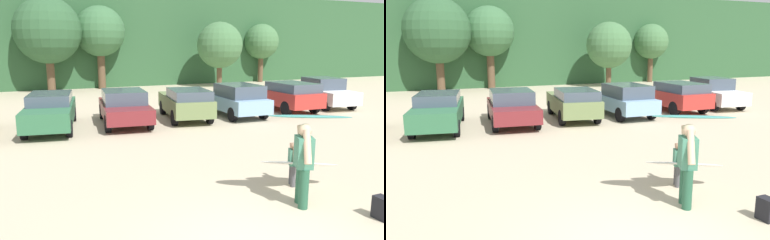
{
  "view_description": "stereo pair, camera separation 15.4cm",
  "coord_description": "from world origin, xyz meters",
  "views": [
    {
      "loc": [
        -3.33,
        -4.88,
        3.34
      ],
      "look_at": [
        1.19,
        5.73,
        1.09
      ],
      "focal_mm": 35.72,
      "sensor_mm": 36.0,
      "label": 1
    },
    {
      "loc": [
        -3.19,
        -4.94,
        3.34
      ],
      "look_at": [
        1.19,
        5.73,
        1.09
      ],
      "focal_mm": 35.72,
      "sensor_mm": 36.0,
      "label": 2
    }
  ],
  "objects": [
    {
      "name": "parked_car_white",
      "position": [
        11.67,
        11.67,
        0.81
      ],
      "size": [
        2.3,
        4.41,
        1.6
      ],
      "rotation": [
        0.0,
        0.0,
        1.44
      ],
      "color": "white",
      "rests_on": "ground_plane"
    },
    {
      "name": "tree_center_left",
      "position": [
        -1.85,
        24.88,
        4.39
      ],
      "size": [
        4.75,
        4.75,
        6.78
      ],
      "color": "brown",
      "rests_on": "ground_plane"
    },
    {
      "name": "surfboard_white",
      "position": [
        2.49,
        2.22,
        0.56
      ],
      "size": [
        1.83,
        1.39,
        0.22
      ],
      "rotation": [
        0.0,
        0.0,
        2.6
      ],
      "color": "white"
    },
    {
      "name": "parked_car_forest_green",
      "position": [
        -2.63,
        11.35,
        0.77
      ],
      "size": [
        2.44,
        4.98,
        1.45
      ],
      "rotation": [
        0.0,
        0.0,
        1.42
      ],
      "color": "#2D6642",
      "rests_on": "ground_plane"
    },
    {
      "name": "person_child",
      "position": [
        2.37,
        2.28,
        0.61
      ],
      "size": [
        0.31,
        0.51,
        1.07
      ],
      "rotation": [
        0.0,
        0.0,
        2.7
      ],
      "color": "#4C4C51",
      "rests_on": "ground_plane"
    },
    {
      "name": "person_adult",
      "position": [
        1.8,
        1.23,
        1.0
      ],
      "size": [
        0.52,
        0.88,
        1.78
      ],
      "rotation": [
        0.0,
        0.0,
        2.7
      ],
      "color": "#26593F",
      "rests_on": "ground_plane"
    },
    {
      "name": "tree_right",
      "position": [
        11.11,
        23.26,
        3.36
      ],
      "size": [
        3.72,
        3.72,
        5.24
      ],
      "color": "brown",
      "rests_on": "ground_plane"
    },
    {
      "name": "parked_car_maroon",
      "position": [
        0.35,
        11.2,
        0.78
      ],
      "size": [
        2.33,
        4.63,
        1.47
      ],
      "rotation": [
        0.0,
        0.0,
        1.47
      ],
      "color": "maroon",
      "rests_on": "ground_plane"
    },
    {
      "name": "hillside_ridge",
      "position": [
        0.0,
        32.19,
        3.9
      ],
      "size": [
        108.0,
        12.0,
        7.8
      ],
      "primitive_type": "cube",
      "color": "#2D5633",
      "rests_on": "ground_plane"
    },
    {
      "name": "backpack_dropped",
      "position": [
        2.84,
        0.08,
        0.22
      ],
      "size": [
        0.24,
        0.34,
        0.45
      ],
      "color": "black",
      "rests_on": "ground_plane"
    },
    {
      "name": "surfboard_teal",
      "position": [
        1.93,
        1.28,
        1.91
      ],
      "size": [
        1.73,
        1.25,
        0.14
      ],
      "rotation": [
        0.0,
        0.0,
        2.64
      ],
      "color": "teal"
    },
    {
      "name": "tree_left",
      "position": [
        16.61,
        25.58,
        3.68
      ],
      "size": [
        3.17,
        3.17,
        5.3
      ],
      "color": "brown",
      "rests_on": "ground_plane"
    },
    {
      "name": "tree_far_right",
      "position": [
        1.93,
        25.52,
        4.38
      ],
      "size": [
        3.85,
        3.85,
        6.35
      ],
      "color": "brown",
      "rests_on": "ground_plane"
    },
    {
      "name": "parked_car_sky_blue",
      "position": [
        5.74,
        11.01,
        0.81
      ],
      "size": [
        1.91,
        4.17,
        1.55
      ],
      "rotation": [
        0.0,
        0.0,
        1.54
      ],
      "color": "#84ADD1",
      "rests_on": "ground_plane"
    },
    {
      "name": "parked_car_olive_green",
      "position": [
        3.19,
        11.17,
        0.79
      ],
      "size": [
        2.37,
        4.53,
        1.45
      ],
      "rotation": [
        0.0,
        0.0,
        1.42
      ],
      "color": "#6B7F4C",
      "rests_on": "ground_plane"
    },
    {
      "name": "parked_car_red",
      "position": [
        8.89,
        11.39,
        0.83
      ],
      "size": [
        1.94,
        4.45,
        1.52
      ],
      "rotation": [
        0.0,
        0.0,
        1.56
      ],
      "color": "#B72D28",
      "rests_on": "ground_plane"
    }
  ]
}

